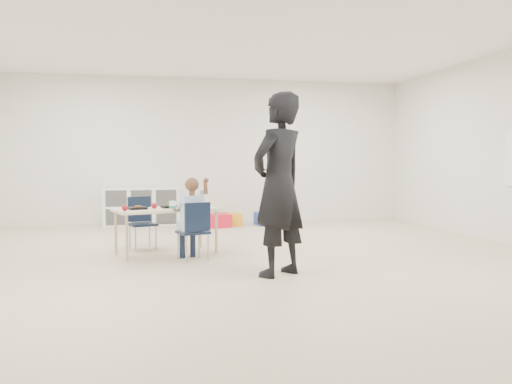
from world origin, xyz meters
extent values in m
plane|color=#BBAC90|center=(0.00, 0.00, 0.00)|extent=(9.00, 9.00, 0.00)
plane|color=white|center=(0.00, 0.00, 2.80)|extent=(9.00, 9.00, 0.00)
cube|color=white|center=(0.00, 4.50, 1.40)|extent=(8.00, 0.02, 2.80)
cube|color=white|center=(0.00, -4.50, 1.40)|extent=(8.00, 0.02, 2.80)
cube|color=beige|center=(-0.87, 1.00, 0.58)|extent=(1.43, 1.00, 0.03)
cube|color=black|center=(-0.81, 1.10, 0.61)|extent=(0.26, 0.22, 0.03)
cube|color=black|center=(-1.23, 0.95, 0.61)|extent=(0.26, 0.22, 0.03)
cube|color=white|center=(-0.79, 0.90, 0.64)|extent=(0.09, 0.09, 0.10)
ellipsoid|color=#B08448|center=(-0.56, 1.02, 0.63)|extent=(0.09, 0.09, 0.07)
sphere|color=maroon|center=(-1.02, 1.03, 0.63)|extent=(0.07, 0.07, 0.07)
sphere|color=maroon|center=(-1.38, 0.77, 0.63)|extent=(0.07, 0.07, 0.07)
cube|color=white|center=(-1.20, 4.28, 0.35)|extent=(1.40, 0.40, 0.70)
imported|color=black|center=(0.24, -0.56, 0.96)|extent=(0.84, 0.78, 1.92)
cube|color=red|center=(0.18, 3.74, 0.12)|extent=(0.44, 0.54, 0.24)
cube|color=orange|center=(0.42, 3.92, 0.11)|extent=(0.41, 0.50, 0.23)
cube|color=#1731AE|center=(1.11, 3.85, 0.12)|extent=(0.42, 0.51, 0.24)
camera|label=1|loc=(-1.13, -6.04, 1.21)|focal=38.00mm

